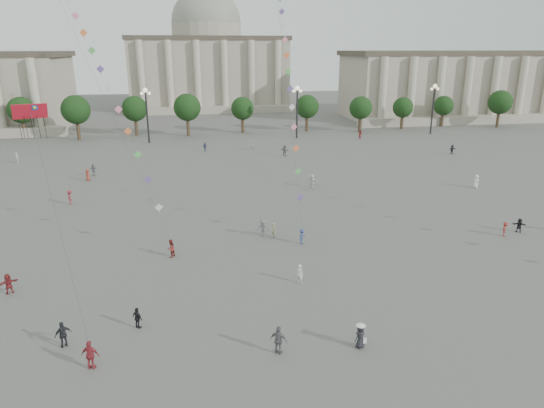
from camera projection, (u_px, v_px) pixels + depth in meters
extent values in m
plane|color=#555250|center=(307.00, 325.00, 33.06)|extent=(360.00, 360.00, 0.00)
cube|color=#A39A89|center=(492.00, 86.00, 131.88)|extent=(80.00, 22.00, 16.00)
cube|color=#473E34|center=(496.00, 53.00, 129.23)|extent=(81.60, 22.44, 1.20)
cube|color=#A39A89|center=(519.00, 118.00, 121.86)|extent=(84.00, 4.00, 2.00)
cube|color=#A39A89|center=(208.00, 74.00, 151.79)|extent=(46.00, 30.00, 20.00)
cube|color=#473E34|center=(207.00, 39.00, 148.51)|extent=(46.92, 30.60, 1.20)
cube|color=#A39A89|center=(213.00, 110.00, 138.63)|extent=(48.30, 4.00, 2.00)
cylinder|color=#A39A89|center=(207.00, 32.00, 147.93)|extent=(21.00, 21.00, 5.00)
sphere|color=gray|center=(206.00, 23.00, 147.16)|extent=(21.00, 21.00, 21.00)
cylinder|color=#382B1C|center=(15.00, 131.00, 98.73)|extent=(0.70, 0.70, 3.52)
sphere|color=black|center=(12.00, 113.00, 97.59)|extent=(5.12, 5.12, 5.12)
cylinder|color=#382B1C|center=(77.00, 130.00, 100.69)|extent=(0.70, 0.70, 3.52)
sphere|color=black|center=(75.00, 112.00, 99.56)|extent=(5.12, 5.12, 5.12)
cylinder|color=#382B1C|center=(137.00, 128.00, 102.66)|extent=(0.70, 0.70, 3.52)
sphere|color=black|center=(135.00, 110.00, 101.52)|extent=(5.12, 5.12, 5.12)
cylinder|color=#382B1C|center=(194.00, 126.00, 104.62)|extent=(0.70, 0.70, 3.52)
sphere|color=black|center=(193.00, 109.00, 103.49)|extent=(5.12, 5.12, 5.12)
cylinder|color=#382B1C|center=(249.00, 125.00, 106.58)|extent=(0.70, 0.70, 3.52)
sphere|color=black|center=(249.00, 108.00, 105.45)|extent=(5.12, 5.12, 5.12)
cylinder|color=#382B1C|center=(302.00, 124.00, 108.55)|extent=(0.70, 0.70, 3.52)
sphere|color=black|center=(302.00, 107.00, 107.41)|extent=(5.12, 5.12, 5.12)
cylinder|color=#382B1C|center=(353.00, 122.00, 110.51)|extent=(0.70, 0.70, 3.52)
sphere|color=black|center=(354.00, 106.00, 109.38)|extent=(5.12, 5.12, 5.12)
cylinder|color=#382B1C|center=(403.00, 121.00, 112.48)|extent=(0.70, 0.70, 3.52)
sphere|color=black|center=(404.00, 105.00, 111.34)|extent=(5.12, 5.12, 5.12)
cylinder|color=#382B1C|center=(450.00, 120.00, 114.44)|extent=(0.70, 0.70, 3.52)
sphere|color=black|center=(452.00, 104.00, 113.30)|extent=(5.12, 5.12, 5.12)
cylinder|color=#382B1C|center=(496.00, 118.00, 116.40)|extent=(0.70, 0.70, 3.52)
sphere|color=black|center=(499.00, 103.00, 115.27)|extent=(5.12, 5.12, 5.12)
cylinder|color=#262628|center=(147.00, 117.00, 94.65)|extent=(0.36, 0.36, 10.00)
sphere|color=#FFE5B2|center=(145.00, 90.00, 93.05)|extent=(0.90, 0.90, 0.90)
sphere|color=#FFE5B2|center=(142.00, 93.00, 93.12)|extent=(0.60, 0.60, 0.60)
sphere|color=#FFE5B2|center=(149.00, 93.00, 93.35)|extent=(0.60, 0.60, 0.60)
cylinder|color=#262628|center=(297.00, 114.00, 99.56)|extent=(0.36, 0.36, 10.00)
sphere|color=#FFE5B2|center=(297.00, 88.00, 97.96)|extent=(0.90, 0.90, 0.90)
sphere|color=#FFE5B2|center=(294.00, 91.00, 98.03)|extent=(0.60, 0.60, 0.60)
sphere|color=#FFE5B2|center=(301.00, 91.00, 98.26)|extent=(0.60, 0.60, 0.60)
cylinder|color=#262628|center=(433.00, 111.00, 104.47)|extent=(0.36, 0.36, 10.00)
sphere|color=#FFE5B2|center=(435.00, 86.00, 102.87)|extent=(0.90, 0.90, 0.90)
sphere|color=#FFE5B2|center=(432.00, 89.00, 102.94)|extent=(0.60, 0.60, 0.60)
sphere|color=#FFE5B2|center=(438.00, 89.00, 103.17)|extent=(0.60, 0.60, 0.60)
imported|color=navy|center=(205.00, 147.00, 88.07)|extent=(1.02, 0.70, 1.60)
imported|color=black|center=(519.00, 225.00, 49.47)|extent=(1.43, 0.98, 1.48)
imported|color=silver|center=(253.00, 146.00, 88.91)|extent=(1.54, 1.29, 1.66)
imported|color=#5B5B5F|center=(263.00, 228.00, 48.19)|extent=(1.34, 1.04, 1.83)
imported|color=silver|center=(312.00, 181.00, 65.11)|extent=(1.65, 1.55, 1.86)
imported|color=maroon|center=(505.00, 229.00, 48.43)|extent=(1.02, 1.10, 1.48)
imported|color=black|center=(452.00, 149.00, 85.85)|extent=(1.60, 0.86, 1.64)
imported|color=#B3B3AF|center=(17.00, 158.00, 78.94)|extent=(0.45, 0.67, 1.81)
imported|color=slate|center=(285.00, 150.00, 84.16)|extent=(1.63, 1.73, 1.95)
imported|color=silver|center=(300.00, 274.00, 38.81)|extent=(0.68, 0.68, 1.59)
imported|color=slate|center=(93.00, 170.00, 71.16)|extent=(1.09, 0.56, 1.78)
imported|color=maroon|center=(70.00, 197.00, 58.21)|extent=(1.01, 1.30, 1.77)
imported|color=#A0352B|center=(88.00, 175.00, 68.65)|extent=(0.80, 0.96, 1.68)
imported|color=white|center=(476.00, 181.00, 65.07)|extent=(0.60, 0.90, 1.81)
imported|color=maroon|center=(360.00, 134.00, 99.72)|extent=(1.01, 1.13, 1.92)
imported|color=#949066|center=(274.00, 230.00, 48.24)|extent=(0.36, 0.54, 1.48)
imported|color=#9D2B34|center=(90.00, 355.00, 28.31)|extent=(1.17, 0.75, 1.86)
imported|color=black|center=(138.00, 318.00, 32.50)|extent=(0.90, 0.89, 1.52)
imported|color=maroon|center=(8.00, 284.00, 37.13)|extent=(1.53, 1.13, 1.60)
imported|color=slate|center=(279.00, 340.00, 29.73)|extent=(1.18, 0.97, 1.88)
imported|color=#232428|center=(63.00, 334.00, 30.44)|extent=(1.11, 0.87, 1.76)
imported|color=maroon|center=(171.00, 248.00, 43.58)|extent=(0.99, 1.03, 1.67)
imported|color=navy|center=(302.00, 236.00, 46.52)|extent=(1.06, 1.13, 1.54)
imported|color=black|center=(360.00, 336.00, 30.39)|extent=(0.94, 0.83, 1.61)
cone|color=white|center=(361.00, 325.00, 30.14)|extent=(0.52, 0.52, 0.14)
cylinder|color=white|center=(361.00, 326.00, 30.16)|extent=(0.60, 0.60, 0.02)
cube|color=white|center=(365.00, 341.00, 30.37)|extent=(0.22, 0.10, 0.35)
cube|color=#AB1222|center=(30.00, 111.00, 32.63)|extent=(2.25, 1.24, 1.02)
cube|color=#177E37|center=(24.00, 108.00, 32.46)|extent=(0.39, 0.30, 0.34)
cube|color=#1B4A96|center=(35.00, 108.00, 32.58)|extent=(0.39, 0.30, 0.34)
sphere|color=gold|center=(23.00, 108.00, 32.43)|extent=(0.20, 0.20, 0.20)
sphere|color=gold|center=(34.00, 108.00, 32.54)|extent=(0.20, 0.20, 0.20)
cylinder|color=#3F3F3F|center=(57.00, 220.00, 30.37)|extent=(0.02, 0.02, 16.20)
cylinder|color=#3F3F3F|center=(59.00, 0.00, 52.68)|extent=(0.02, 0.02, 61.19)
cube|color=silver|center=(159.00, 207.00, 43.79)|extent=(0.76, 0.25, 0.76)
cube|color=#6B4D9B|center=(148.00, 180.00, 44.38)|extent=(0.76, 0.25, 0.76)
cube|color=#58BC56|center=(138.00, 155.00, 45.02)|extent=(0.76, 0.25, 0.76)
cube|color=orange|center=(128.00, 131.00, 45.69)|extent=(0.76, 0.25, 0.76)
cube|color=pink|center=(118.00, 109.00, 46.38)|extent=(0.76, 0.25, 0.76)
cube|color=silver|center=(109.00, 89.00, 47.09)|extent=(0.76, 0.25, 0.76)
cube|color=#6B4D9B|center=(100.00, 69.00, 47.81)|extent=(0.76, 0.25, 0.76)
cube|color=#58BC56|center=(92.00, 50.00, 48.55)|extent=(0.76, 0.25, 0.76)
cube|color=orange|center=(83.00, 33.00, 49.29)|extent=(0.76, 0.25, 0.76)
cube|color=pink|center=(75.00, 16.00, 50.04)|extent=(0.76, 0.25, 0.76)
cube|color=silver|center=(68.00, 0.00, 50.81)|extent=(0.76, 0.25, 0.76)
cube|color=#6B4D9B|center=(300.00, 197.00, 47.07)|extent=(0.76, 0.25, 0.76)
cube|color=#58BC56|center=(298.00, 171.00, 48.01)|extent=(0.76, 0.25, 0.76)
cube|color=orange|center=(296.00, 148.00, 49.01)|extent=(0.76, 0.25, 0.76)
cube|color=pink|center=(294.00, 127.00, 50.03)|extent=(0.76, 0.25, 0.76)
cube|color=silver|center=(292.00, 107.00, 51.07)|extent=(0.76, 0.25, 0.76)
cube|color=#6B4D9B|center=(290.00, 89.00, 52.14)|extent=(0.76, 0.25, 0.76)
cube|color=#58BC56|center=(288.00, 71.00, 53.21)|extent=(0.76, 0.25, 0.76)
cube|color=orange|center=(287.00, 55.00, 54.30)|extent=(0.76, 0.25, 0.76)
cube|color=pink|center=(285.00, 40.00, 55.39)|extent=(0.76, 0.25, 0.76)
cube|color=silver|center=(283.00, 25.00, 56.50)|extent=(0.76, 0.25, 0.76)
cube|color=#6B4D9B|center=(282.00, 11.00, 57.61)|extent=(0.76, 0.25, 0.76)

